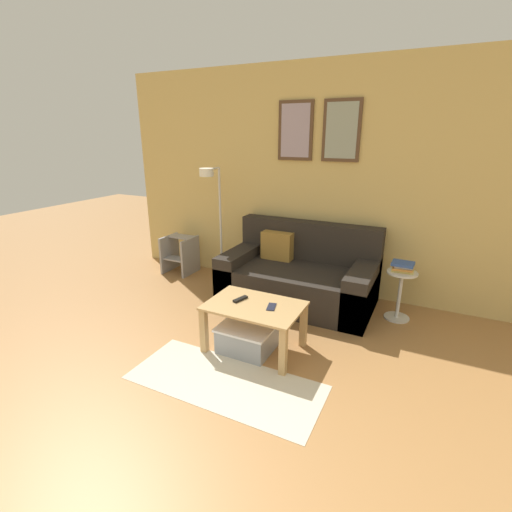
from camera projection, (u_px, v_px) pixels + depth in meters
The scene contains 11 objects.
wall_back at pixel (340, 183), 4.10m from camera, with size 5.60×0.09×2.55m.
area_rug at pixel (225, 382), 2.83m from camera, with size 1.50×0.63×0.01m, color beige.
couch at pixel (299, 276), 4.14m from camera, with size 1.64×0.90×0.85m.
coffee_table at pixel (254, 314), 3.17m from camera, with size 0.81×0.54×0.42m.
storage_bin at pixel (248, 337), 3.24m from camera, with size 0.47×0.43×0.23m.
floor_lamp at pixel (214, 211), 4.46m from camera, with size 0.23×0.46×1.43m.
side_table at pixel (400, 291), 3.71m from camera, with size 0.29×0.29×0.51m.
book_stack at pixel (403, 267), 3.63m from camera, with size 0.22×0.18×0.10m.
remote_control at pixel (240, 299), 3.23m from camera, with size 0.04×0.15×0.02m, color black.
cell_phone at pixel (271, 307), 3.10m from camera, with size 0.07×0.14×0.01m, color #1E2338.
step_stool at pixel (180, 254), 5.00m from camera, with size 0.38×0.39×0.49m.
Camera 1 is at (1.01, -0.48, 1.81)m, focal length 26.00 mm.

